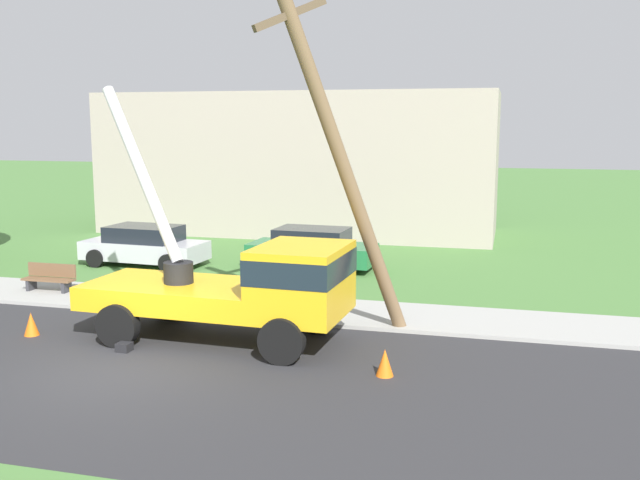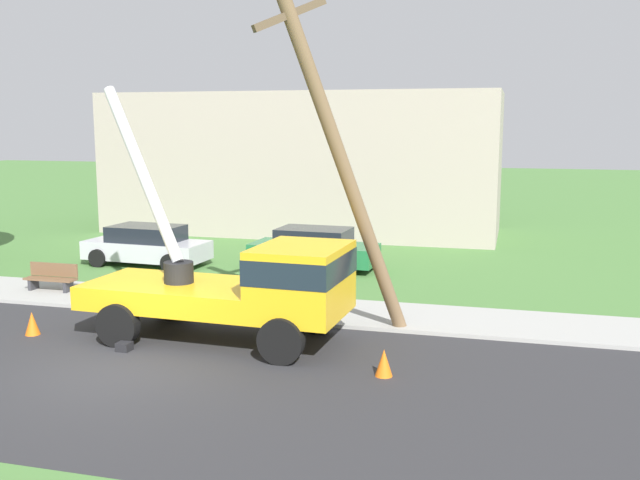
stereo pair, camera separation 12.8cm
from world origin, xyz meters
name	(u,v)px [view 1 (the left image)]	position (x,y,z in m)	size (l,w,h in m)	color
ground_plane	(290,263)	(0.00, 12.00, 0.00)	(120.00, 120.00, 0.00)	#477538
road_asphalt	(118,370)	(0.00, 0.00, 0.00)	(80.00, 8.29, 0.01)	#2B2B2D
sidewalk_strip	(221,304)	(0.00, 5.47, 0.05)	(80.00, 2.66, 0.10)	#9E9E99
utility_truck	(248,283)	(1.94, 2.52, 1.41)	(6.75, 3.21, 5.98)	gold
leaning_utility_pole	(340,156)	(3.92, 3.24, 4.30)	(3.05, 3.03, 8.43)	brown
traffic_cone_ahead	(385,363)	(5.38, 1.08, 0.28)	(0.36, 0.36, 0.56)	orange
traffic_cone_behind	(31,324)	(-3.31, 1.70, 0.28)	(0.36, 0.36, 0.56)	orange
parked_sedan_silver	(145,246)	(-4.91, 10.27, 0.71)	(4.50, 2.20, 1.42)	#B7B7BF
parked_sedan_green	(312,248)	(1.05, 11.24, 0.71)	(4.48, 2.15, 1.42)	#1E6638
park_bench	(50,279)	(-5.49, 5.54, 0.46)	(1.60, 0.45, 0.90)	brown
lowrise_building_backdrop	(299,163)	(-1.92, 19.71, 3.20)	(18.00, 6.00, 6.40)	#A5998C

